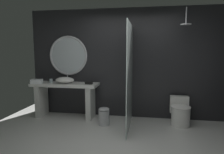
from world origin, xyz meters
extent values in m
plane|color=silver|center=(0.00, 0.00, 0.00)|extent=(5.76, 5.76, 0.00)
cube|color=#232326|center=(0.00, 1.90, 1.30)|extent=(4.80, 0.10, 2.60)
cube|color=silver|center=(-1.46, 1.56, 0.80)|extent=(1.60, 0.53, 0.07)
cube|color=silver|center=(-2.09, 1.56, 0.38)|extent=(0.12, 0.45, 0.77)
cube|color=silver|center=(-0.83, 1.56, 0.38)|extent=(0.12, 0.45, 0.77)
ellipsoid|color=white|center=(-1.47, 1.57, 0.91)|extent=(0.45, 0.37, 0.14)
cylinder|color=#B7B7BC|center=(-1.47, 1.74, 0.94)|extent=(0.02, 0.02, 0.21)
cylinder|color=#B7B7BC|center=(-1.47, 1.69, 1.04)|extent=(0.02, 0.11, 0.02)
cylinder|color=silver|center=(-1.83, 1.58, 0.88)|extent=(0.08, 0.08, 0.09)
cube|color=black|center=(-0.85, 1.52, 0.87)|extent=(0.16, 0.11, 0.07)
torus|color=#B7B7BC|center=(-1.46, 1.81, 1.49)|extent=(0.98, 0.05, 0.98)
cylinder|color=#B2BCC1|center=(-1.46, 1.82, 1.49)|extent=(0.90, 0.01, 0.90)
cube|color=silver|center=(0.13, 1.17, 1.08)|extent=(0.02, 1.37, 2.16)
cylinder|color=#B7B7BC|center=(1.24, 1.50, 2.33)|extent=(0.02, 0.02, 0.34)
cylinder|color=#B7B7BC|center=(1.24, 1.50, 2.15)|extent=(0.22, 0.22, 0.02)
cylinder|color=white|center=(1.21, 1.43, 0.21)|extent=(0.39, 0.39, 0.41)
ellipsoid|color=white|center=(1.21, 1.43, 0.42)|extent=(0.41, 0.45, 0.02)
cube|color=white|center=(1.21, 1.70, 0.40)|extent=(0.41, 0.15, 0.39)
cylinder|color=#B7B7BC|center=(-0.43, 1.19, 0.16)|extent=(0.24, 0.24, 0.32)
ellipsoid|color=#B7B7BC|center=(-0.43, 1.19, 0.35)|extent=(0.24, 0.24, 0.07)
cube|color=white|center=(-2.10, 1.40, 0.89)|extent=(0.29, 0.23, 0.10)
camera|label=1|loc=(0.47, -2.98, 1.61)|focal=32.55mm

